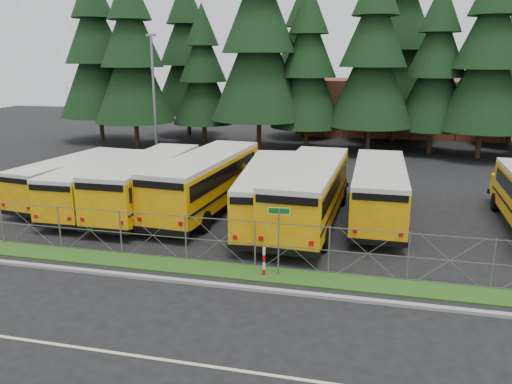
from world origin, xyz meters
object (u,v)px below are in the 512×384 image
Objects in this scene: bus_1 at (102,185)px; bus_4 at (272,194)px; bus_2 at (151,184)px; bus_5 at (310,194)px; bus_3 at (208,183)px; bus_6 at (379,192)px; light_standard at (154,95)px; street_sign at (279,227)px; striped_bollard at (264,262)px; bus_0 at (75,180)px.

bus_1 is 9.89m from bus_4.
bus_2 is 0.94× the size of bus_5.
bus_6 is at bearing 8.00° from bus_3.
bus_2 is 9.01m from bus_5.
light_standard is at bearing 148.10° from bus_6.
street_sign is (-0.36, -6.66, 0.42)m from bus_5.
bus_2 is 4.13× the size of street_sign.
striped_bollard is at bearing -33.56° from bus_1.
bus_0 is at bearing -175.66° from bus_3.
light_standard reaches higher than striped_bollard.
bus_2 is 1.14× the size of light_standard.
bus_1 is at bearing 172.75° from bus_4.
bus_4 is at bearing -172.04° from bus_5.
light_standard is at bearing 130.30° from bus_3.
bus_0 is 0.95× the size of bus_1.
bus_1 is at bearing -173.95° from bus_6.
bus_2 is 9.67× the size of striped_bollard.
striped_bollard is (4.94, -7.96, -1.00)m from bus_3.
bus_4 is 1.97m from bus_5.
bus_3 is 0.99× the size of bus_5.
bus_6 is 21.16m from light_standard.
bus_6 reaches higher than bus_0.
street_sign is 24.03m from light_standard.
light_standard is (-12.20, 12.90, 4.00)m from bus_4.
bus_5 reaches higher than bus_2.
bus_2 is 1.03× the size of bus_6.
bus_5 is 1.09× the size of bus_6.
bus_4 is 18.19m from light_standard.
street_sign reaches higher than bus_1.
bus_5 is 19.42m from light_standard.
bus_5 is 10.25× the size of striped_bollard.
bus_4 reaches higher than bus_0.
bus_0 is 15.58m from striped_bollard.
bus_2 reaches higher than bus_1.
bus_0 is 17.69m from bus_6.
bus_3 is 9.43m from striped_bollard.
bus_4 reaches higher than striped_bollard.
bus_2 is at bearing -174.06° from bus_6.
striped_bollard is (13.34, -8.01, -0.69)m from bus_0.
bus_2 is 1.01× the size of bus_4.
light_standard is at bearing 99.22° from bus_1.
bus_4 is at bearing 1.39° from bus_0.
striped_bollard is at bearing -116.80° from bus_6.
light_standard reaches higher than bus_6.
bus_5 reaches higher than bus_4.
bus_3 is 1.08× the size of bus_6.
bus_3 is at bearing 125.17° from street_sign.
bus_2 is at bearing -162.84° from bus_3.
bus_3 is (8.40, -0.04, 0.31)m from bus_0.
bus_1 is at bearing -178.03° from bus_5.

